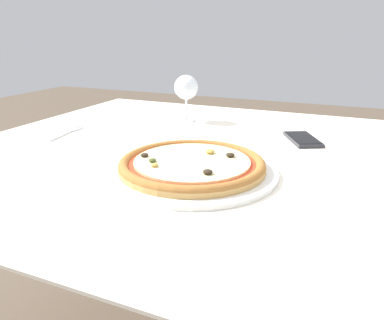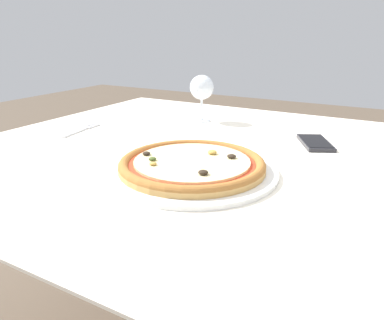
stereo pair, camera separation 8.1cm
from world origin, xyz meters
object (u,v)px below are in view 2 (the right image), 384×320
(pizza_plate, at_px, (192,166))
(cell_phone, at_px, (315,143))
(wine_glass_far_left, at_px, (202,88))
(dining_table, at_px, (219,182))
(fork, at_px, (82,130))

(pizza_plate, xyz_separation_m, cell_phone, (0.19, 0.35, -0.01))
(pizza_plate, distance_m, wine_glass_far_left, 0.50)
(dining_table, distance_m, pizza_plate, 0.18)
(pizza_plate, distance_m, fork, 0.50)
(wine_glass_far_left, relative_size, cell_phone, 0.97)
(pizza_plate, distance_m, cell_phone, 0.40)
(fork, height_order, cell_phone, cell_phone)
(pizza_plate, relative_size, cell_phone, 2.32)
(fork, height_order, wine_glass_far_left, wine_glass_far_left)
(dining_table, relative_size, cell_phone, 8.38)
(pizza_plate, relative_size, wine_glass_far_left, 2.39)
(pizza_plate, xyz_separation_m, fork, (-0.48, 0.15, -0.01))
(pizza_plate, height_order, cell_phone, pizza_plate)
(cell_phone, bearing_deg, wine_glass_far_left, 166.61)
(pizza_plate, bearing_deg, cell_phone, 61.90)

